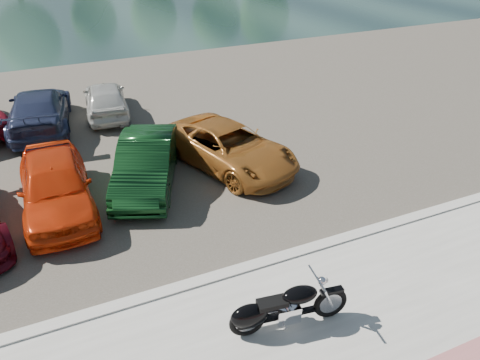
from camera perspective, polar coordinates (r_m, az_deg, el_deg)
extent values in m
plane|color=#595447|center=(9.24, 6.10, -18.49)|extent=(200.00, 200.00, 0.00)
cube|color=#A9A89F|center=(10.44, 0.62, -10.80)|extent=(60.00, 0.30, 0.14)
cube|color=#47433A|center=(17.88, -11.63, 6.78)|extent=(60.00, 18.00, 0.04)
cube|color=#1A302E|center=(45.81, -21.00, 19.56)|extent=(120.00, 40.00, 0.00)
torus|color=black|center=(9.33, 10.94, -14.49)|extent=(0.69, 0.21, 0.68)
torus|color=black|center=(8.85, 0.87, -16.83)|extent=(0.69, 0.21, 0.68)
cylinder|color=#B2B2B7|center=(9.33, 10.94, -14.49)|extent=(0.46, 0.12, 0.46)
cylinder|color=#B2B2B7|center=(8.85, 0.87, -16.83)|extent=(0.46, 0.12, 0.46)
cylinder|color=silver|center=(9.00, 10.58, -13.73)|extent=(0.33, 0.10, 0.63)
cylinder|color=silver|center=(9.13, 10.04, -12.92)|extent=(0.33, 0.10, 0.63)
cylinder|color=silver|center=(8.74, 9.39, -11.77)|extent=(0.14, 0.75, 0.04)
sphere|color=silver|center=(8.83, 9.95, -12.01)|extent=(0.18, 0.18, 0.16)
sphere|color=silver|center=(8.86, 10.37, -11.91)|extent=(0.12, 0.12, 0.11)
cube|color=black|center=(9.12, 11.13, -13.10)|extent=(0.47, 0.20, 0.06)
cube|color=black|center=(9.10, 6.04, -15.95)|extent=(1.20, 0.27, 0.08)
cube|color=silver|center=(9.03, 5.76, -15.72)|extent=(0.49, 0.38, 0.34)
cylinder|color=silver|center=(8.92, 6.44, -14.67)|extent=(0.27, 0.21, 0.27)
cylinder|color=silver|center=(8.86, 5.20, -14.96)|extent=(0.27, 0.21, 0.27)
ellipsoid|color=black|center=(8.84, 7.31, -13.70)|extent=(0.72, 0.45, 0.32)
cube|color=black|center=(8.73, 3.97, -14.73)|extent=(0.58, 0.35, 0.10)
ellipsoid|color=black|center=(8.77, 1.20, -16.23)|extent=(0.77, 0.43, 0.50)
cube|color=black|center=(8.81, 0.87, -16.61)|extent=(0.42, 0.23, 0.30)
cylinder|color=silver|center=(9.15, 3.52, -16.01)|extent=(1.10, 0.24, 0.09)
cylinder|color=silver|center=(9.09, 3.54, -15.66)|extent=(1.10, 0.24, 0.09)
cylinder|color=#B2B2B7|center=(9.05, 5.50, -17.61)|extent=(0.04, 0.14, 0.22)
imported|color=red|center=(12.90, -21.60, -0.60)|extent=(1.81, 4.35, 1.47)
imported|color=black|center=(13.42, -11.34, 2.05)|extent=(2.91, 4.45, 1.39)
imported|color=#AA6727|center=(14.18, -1.35, 4.06)|extent=(3.55, 5.12, 1.30)
imported|color=navy|center=(18.23, -23.27, 7.86)|extent=(2.61, 5.13, 1.43)
imported|color=silver|center=(18.75, -16.07, 9.51)|extent=(1.93, 3.94, 1.29)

